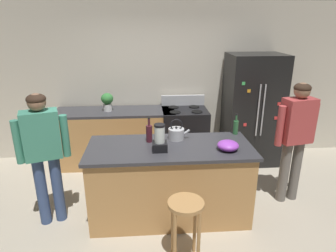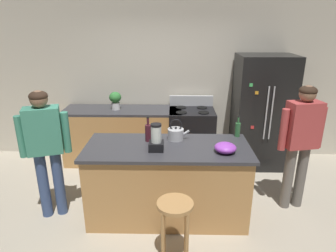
% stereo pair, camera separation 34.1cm
% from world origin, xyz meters
% --- Properties ---
extents(ground_plane, '(14.00, 14.00, 0.00)m').
position_xyz_m(ground_plane, '(0.00, 0.00, 0.00)').
color(ground_plane, '#B2A893').
extents(back_wall, '(8.00, 0.10, 2.70)m').
position_xyz_m(back_wall, '(0.00, 1.95, 1.35)').
color(back_wall, beige).
rests_on(back_wall, ground_plane).
extents(kitchen_island, '(1.98, 0.84, 0.96)m').
position_xyz_m(kitchen_island, '(0.00, 0.00, 0.48)').
color(kitchen_island, '#B7844C').
rests_on(kitchen_island, ground_plane).
extents(back_counter_run, '(2.00, 0.64, 0.96)m').
position_xyz_m(back_counter_run, '(-0.80, 1.55, 0.48)').
color(back_counter_run, '#B7844C').
rests_on(back_counter_run, ground_plane).
extents(refrigerator, '(0.90, 0.73, 1.88)m').
position_xyz_m(refrigerator, '(1.53, 1.50, 0.94)').
color(refrigerator, black).
rests_on(refrigerator, ground_plane).
extents(stove_range, '(0.76, 0.65, 1.14)m').
position_xyz_m(stove_range, '(0.38, 1.52, 0.49)').
color(stove_range, black).
rests_on(stove_range, ground_plane).
extents(person_by_island_left, '(0.59, 0.33, 1.63)m').
position_xyz_m(person_by_island_left, '(-1.46, -0.02, 0.99)').
color(person_by_island_left, '#384C7A').
rests_on(person_by_island_left, ground_plane).
extents(person_by_sink_right, '(0.60, 0.29, 1.66)m').
position_xyz_m(person_by_sink_right, '(1.67, 0.23, 1.00)').
color(person_by_sink_right, '#66605B').
rests_on(person_by_sink_right, ground_plane).
extents(bar_stool, '(0.36, 0.36, 0.71)m').
position_xyz_m(bar_stool, '(0.09, -0.80, 0.55)').
color(bar_stool, '#B7844C').
rests_on(bar_stool, ground_plane).
extents(potted_plant, '(0.20, 0.20, 0.30)m').
position_xyz_m(potted_plant, '(-0.91, 1.55, 1.13)').
color(potted_plant, silver).
rests_on(potted_plant, back_counter_run).
extents(blender_appliance, '(0.17, 0.17, 0.32)m').
position_xyz_m(blender_appliance, '(-0.13, -0.11, 1.09)').
color(blender_appliance, black).
rests_on(blender_appliance, kitchen_island).
extents(bottle_wine, '(0.08, 0.08, 0.32)m').
position_xyz_m(bottle_wine, '(-0.24, 0.16, 1.08)').
color(bottle_wine, '#471923').
rests_on(bottle_wine, kitchen_island).
extents(bottle_olive_oil, '(0.07, 0.07, 0.28)m').
position_xyz_m(bottle_olive_oil, '(0.90, 0.34, 1.06)').
color(bottle_olive_oil, '#2D6638').
rests_on(bottle_olive_oil, kitchen_island).
extents(mixing_bowl, '(0.25, 0.25, 0.11)m').
position_xyz_m(mixing_bowl, '(0.66, -0.16, 1.02)').
color(mixing_bowl, purple).
rests_on(mixing_bowl, kitchen_island).
extents(tea_kettle, '(0.28, 0.20, 0.27)m').
position_xyz_m(tea_kettle, '(0.10, 0.22, 1.04)').
color(tea_kettle, '#B7BABF').
rests_on(tea_kettle, kitchen_island).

